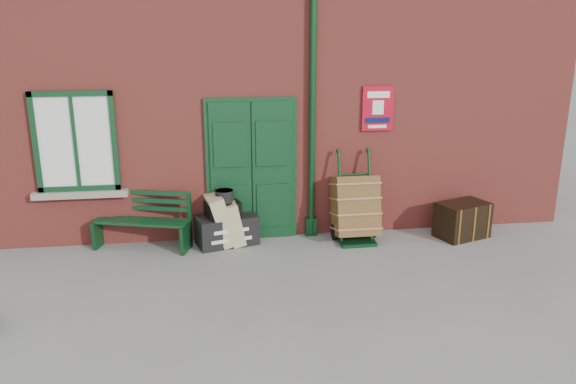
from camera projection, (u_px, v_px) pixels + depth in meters
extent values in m
plane|color=gray|center=(283.00, 274.00, 7.75)|extent=(80.00, 80.00, 0.00)
cube|color=#AC4137|center=(258.00, 98.00, 10.51)|extent=(10.00, 4.00, 4.00)
cube|color=#0E361A|center=(252.00, 172.00, 8.79)|extent=(1.42, 0.12, 2.32)
cube|color=white|center=(75.00, 142.00, 8.27)|extent=(1.20, 0.08, 1.50)
cylinder|color=#0D3418|center=(312.00, 114.00, 8.63)|extent=(0.10, 0.10, 4.00)
cube|color=#B40C21|center=(378.00, 109.00, 8.80)|extent=(0.50, 0.03, 0.70)
cube|color=#0E361A|center=(141.00, 221.00, 8.54)|extent=(1.50, 0.79, 0.04)
cube|color=#0E361A|center=(146.00, 200.00, 8.67)|extent=(1.40, 0.45, 0.39)
cube|color=#0D3418|center=(100.00, 232.00, 8.70)|extent=(0.18, 0.43, 0.44)
cube|color=#0D3418|center=(186.00, 237.00, 8.50)|extent=(0.18, 0.43, 0.44)
cube|color=black|center=(227.00, 230.00, 8.77)|extent=(1.02, 0.73, 0.46)
cube|color=black|center=(223.00, 209.00, 8.67)|extent=(0.59, 0.49, 0.23)
cylinder|color=black|center=(224.00, 196.00, 8.62)|extent=(0.34, 0.34, 0.18)
cube|color=tan|center=(220.00, 219.00, 8.71)|extent=(0.52, 0.63, 0.82)
cube|color=tan|center=(232.00, 222.00, 8.75)|extent=(0.42, 0.56, 0.70)
cube|color=#0D3418|center=(357.00, 242.00, 8.84)|extent=(0.55, 0.40, 0.05)
cylinder|color=#0D3418|center=(340.00, 197.00, 8.80)|extent=(0.05, 0.39, 1.40)
cylinder|color=#0D3418|center=(370.00, 196.00, 8.87)|extent=(0.05, 0.39, 1.40)
cylinder|color=black|center=(334.00, 232.00, 8.97)|extent=(0.06, 0.26, 0.26)
cylinder|color=black|center=(373.00, 230.00, 9.07)|extent=(0.06, 0.26, 0.26)
cube|color=brown|center=(355.00, 205.00, 8.85)|extent=(0.69, 0.74, 1.03)
cube|color=black|center=(462.00, 220.00, 9.06)|extent=(0.92, 0.75, 0.57)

